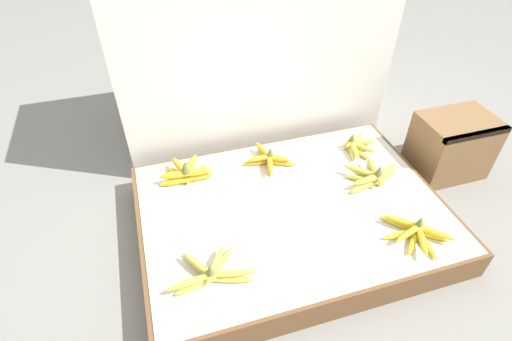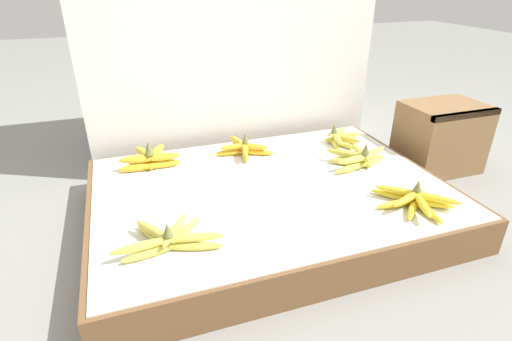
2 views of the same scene
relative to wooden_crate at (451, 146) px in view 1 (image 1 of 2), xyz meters
name	(u,v)px [view 1 (image 1 of 2)]	position (x,y,z in m)	size (l,w,h in m)	color
ground_plane	(290,228)	(-0.85, -0.13, -0.15)	(10.00, 10.00, 0.00)	gray
display_platform	(291,217)	(-0.85, -0.13, -0.08)	(1.21, 0.87, 0.13)	brown
back_vendor_table	(247,57)	(-0.81, 0.65, 0.26)	(1.28, 0.57, 0.82)	white
wooden_crate	(451,146)	(0.00, 0.00, 0.00)	(0.33, 0.24, 0.30)	olive
banana_bunch_front_left	(211,272)	(-1.23, -0.36, 0.01)	(0.30, 0.19, 0.09)	#DBCC4C
banana_bunch_front_midright	(416,232)	(-0.47, -0.41, 0.00)	(0.24, 0.25, 0.09)	yellow
banana_bunch_middle_midright	(372,176)	(-0.47, -0.09, 0.01)	(0.27, 0.19, 0.10)	gold
banana_bunch_back_left	(186,173)	(-1.22, 0.15, 0.01)	(0.23, 0.16, 0.11)	gold
banana_bunch_back_midleft	(268,159)	(-0.86, 0.15, 0.01)	(0.23, 0.22, 0.09)	gold
banana_bunch_back_midright	(356,145)	(-0.43, 0.13, 0.00)	(0.16, 0.20, 0.09)	#DBCC4C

